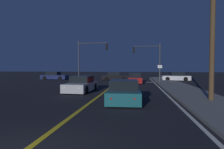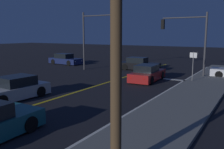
# 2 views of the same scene
# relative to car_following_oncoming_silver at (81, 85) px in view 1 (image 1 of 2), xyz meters

# --- Properties ---
(sidewalk_right) EXTENTS (3.20, 44.17, 0.15)m
(sidewalk_right) POSITION_rel_car_following_oncoming_silver_xyz_m (8.88, 0.24, -0.51)
(sidewalk_right) COLOR slate
(sidewalk_right) RESTS_ON ground
(lane_line_center) EXTENTS (0.20, 41.72, 0.01)m
(lane_line_center) POSITION_rel_car_following_oncoming_silver_xyz_m (2.02, 0.24, -0.58)
(lane_line_center) COLOR gold
(lane_line_center) RESTS_ON ground
(lane_line_edge_right) EXTENTS (0.16, 41.72, 0.01)m
(lane_line_edge_right) POSITION_rel_car_following_oncoming_silver_xyz_m (7.03, 0.24, -0.58)
(lane_line_edge_right) COLOR silver
(lane_line_edge_right) RESTS_ON ground
(stop_bar) EXTENTS (5.25, 0.50, 0.01)m
(stop_bar) POSITION_rel_car_following_oncoming_silver_xyz_m (4.65, 11.00, -0.58)
(stop_bar) COLOR silver
(stop_bar) RESTS_ON ground
(car_following_oncoming_silver) EXTENTS (2.09, 4.22, 1.34)m
(car_following_oncoming_silver) POSITION_rel_car_following_oncoming_silver_xyz_m (0.00, 0.00, 0.00)
(car_following_oncoming_silver) COLOR #B2B5BA
(car_following_oncoming_silver) RESTS_ON ground
(car_far_approaching_red) EXTENTS (1.97, 4.43, 1.34)m
(car_far_approaching_red) POSITION_rel_car_following_oncoming_silver_xyz_m (4.41, 9.44, -0.00)
(car_far_approaching_red) COLOR maroon
(car_far_approaching_red) RESTS_ON ground
(car_distant_tail_white) EXTENTS (4.31, 1.92, 1.34)m
(car_distant_tail_white) POSITION_rel_car_following_oncoming_silver_xyz_m (10.65, 14.56, -0.00)
(car_distant_tail_white) COLOR silver
(car_distant_tail_white) RESTS_ON ground
(car_mid_block_navy) EXTENTS (4.52, 1.99, 1.34)m
(car_mid_block_navy) POSITION_rel_car_following_oncoming_silver_xyz_m (-9.08, 14.46, 0.00)
(car_mid_block_navy) COLOR navy
(car_mid_block_navy) RESTS_ON ground
(car_side_waiting_teal) EXTENTS (2.12, 4.26, 1.34)m
(car_side_waiting_teal) POSITION_rel_car_following_oncoming_silver_xyz_m (3.99, -4.31, 0.00)
(car_side_waiting_teal) COLOR #195960
(car_side_waiting_teal) RESTS_ON ground
(car_lead_oncoming_black) EXTENTS (4.34, 1.97, 1.34)m
(car_lead_oncoming_black) POSITION_rel_car_following_oncoming_silver_xyz_m (1.16, 14.74, -0.00)
(car_lead_oncoming_black) COLOR black
(car_lead_oncoming_black) RESTS_ON ground
(traffic_signal_near_right) EXTENTS (4.10, 0.28, 5.65)m
(traffic_signal_near_right) POSITION_rel_car_following_oncoming_silver_xyz_m (6.60, 13.30, 3.20)
(traffic_signal_near_right) COLOR #38383D
(traffic_signal_near_right) RESTS_ON ground
(traffic_signal_far_left) EXTENTS (4.52, 0.28, 6.06)m
(traffic_signal_far_left) POSITION_rel_car_following_oncoming_silver_xyz_m (-2.45, 11.90, 3.49)
(traffic_signal_far_left) COLOR #38383D
(traffic_signal_far_left) RESTS_ON ground
(utility_pole_right) EXTENTS (1.78, 0.29, 9.11)m
(utility_pole_right) POSITION_rel_car_following_oncoming_silver_xyz_m (9.18, -3.75, 4.18)
(utility_pole_right) COLOR #4C3823
(utility_pole_right) RESTS_ON ground
(street_sign_corner) EXTENTS (0.56, 0.09, 2.43)m
(street_sign_corner) POSITION_rel_car_following_oncoming_silver_xyz_m (7.78, 10.50, 1.05)
(street_sign_corner) COLOR slate
(street_sign_corner) RESTS_ON ground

